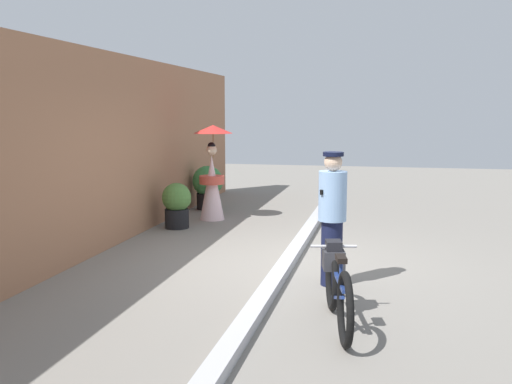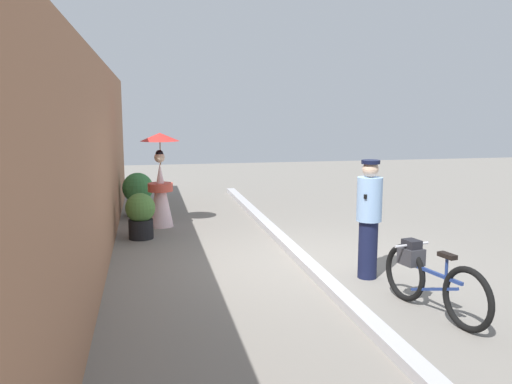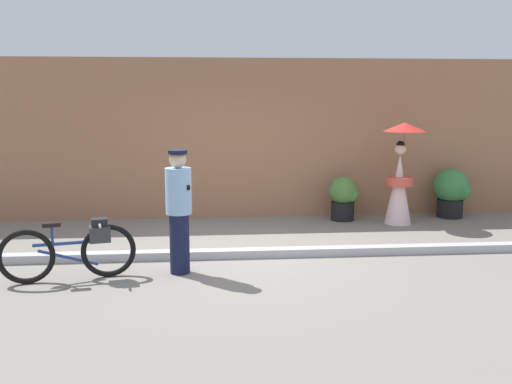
# 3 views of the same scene
# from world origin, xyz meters

# --- Properties ---
(ground_plane) EXTENTS (30.00, 30.00, 0.00)m
(ground_plane) POSITION_xyz_m (0.00, 0.00, 0.00)
(ground_plane) COLOR gray
(building_wall) EXTENTS (14.00, 0.40, 3.02)m
(building_wall) POSITION_xyz_m (0.00, 3.06, 1.51)
(building_wall) COLOR #9E6B4C
(building_wall) RESTS_ON ground_plane
(sidewalk_curb) EXTENTS (14.00, 0.20, 0.12)m
(sidewalk_curb) POSITION_xyz_m (0.00, 0.00, 0.06)
(sidewalk_curb) COLOR #B2B2B7
(sidewalk_curb) RESTS_ON ground_plane
(bicycle_near_officer) EXTENTS (1.66, 0.53, 0.78)m
(bicycle_near_officer) POSITION_xyz_m (-2.17, -0.85, 0.40)
(bicycle_near_officer) COLOR black
(bicycle_near_officer) RESTS_ON ground_plane
(person_officer) EXTENTS (0.34, 0.34, 1.63)m
(person_officer) POSITION_xyz_m (-0.85, -0.67, 0.87)
(person_officer) COLOR #141938
(person_officer) RESTS_ON ground_plane
(person_with_parasol) EXTENTS (0.76, 0.76, 1.85)m
(person_with_parasol) POSITION_xyz_m (3.02, 2.02, 0.91)
(person_with_parasol) COLOR silver
(person_with_parasol) RESTS_ON ground_plane
(potted_plant_by_door) EXTENTS (0.54, 0.53, 0.83)m
(potted_plant_by_door) POSITION_xyz_m (2.08, 2.40, 0.45)
(potted_plant_by_door) COLOR black
(potted_plant_by_door) RESTS_ON ground_plane
(potted_plant_small) EXTENTS (0.68, 0.66, 0.95)m
(potted_plant_small) POSITION_xyz_m (4.21, 2.47, 0.52)
(potted_plant_small) COLOR black
(potted_plant_small) RESTS_ON ground_plane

